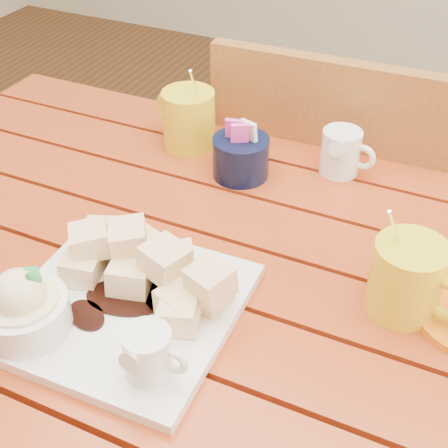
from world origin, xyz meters
The scene contains 7 objects.
table centered at (0.00, 0.00, 0.64)m, with size 1.20×0.79×0.75m.
dessert_plate centered at (-0.05, -0.14, 0.78)m, with size 0.28×0.28×0.11m.
coffee_mug_left centered at (-0.16, 0.27, 0.80)m, with size 0.13×0.09×0.15m.
coffee_mug_right centered at (0.27, 0.03, 0.80)m, with size 0.12×0.09×0.15m.
cream_pitcher centered at (0.11, 0.30, 0.79)m, with size 0.09×0.08×0.08m.
sugar_caddy centered at (-0.04, 0.22, 0.79)m, with size 0.09×0.09×0.10m.
chair_far centered at (0.06, 0.49, 0.51)m, with size 0.44×0.44×0.91m.
Camera 1 is at (0.30, -0.57, 1.31)m, focal length 50.00 mm.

